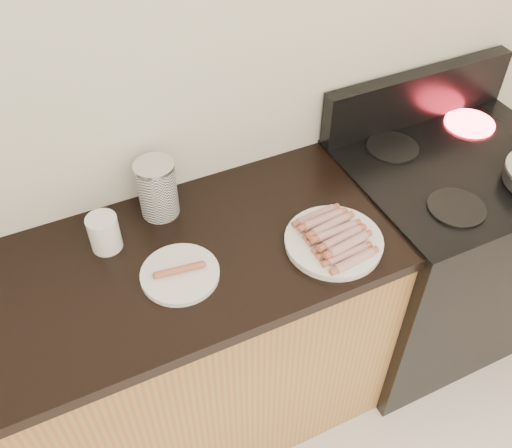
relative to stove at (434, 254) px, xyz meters
name	(u,v)px	position (x,y,z in m)	size (l,w,h in m)	color
wall_back	(206,66)	(-0.78, 0.32, 0.84)	(4.00, 0.04, 2.60)	silver
cabinet_base	(56,403)	(-1.48, 0.01, -0.03)	(2.20, 0.59, 0.86)	brown
counter_slab	(15,320)	(-1.48, 0.01, 0.42)	(2.20, 0.62, 0.04)	black
stove	(434,254)	(0.00, 0.00, 0.00)	(0.76, 0.65, 0.91)	black
stove_panel	(418,96)	(0.00, 0.28, 0.55)	(0.76, 0.06, 0.20)	black
burner_near_left	(457,208)	(-0.17, -0.17, 0.46)	(0.18, 0.18, 0.01)	black
burner_far_left	(393,148)	(-0.17, 0.17, 0.46)	(0.18, 0.18, 0.01)	black
burner_far_right	(469,123)	(0.17, 0.17, 0.46)	(0.18, 0.18, 0.01)	#FF1E2D
main_plate	(333,243)	(-0.59, -0.13, 0.45)	(0.28, 0.28, 0.02)	silver
side_plate	(180,274)	(-1.03, -0.05, 0.45)	(0.22, 0.22, 0.02)	white
hotdog_pile	(335,235)	(-0.59, -0.13, 0.49)	(0.13, 0.24, 0.05)	#9C3B41
plain_sausages	(179,270)	(-1.03, -0.05, 0.47)	(0.13, 0.04, 0.02)	#B1562E
canister	(157,189)	(-1.00, 0.23, 0.54)	(0.12, 0.12, 0.19)	white
mug	(104,233)	(-1.19, 0.15, 0.50)	(0.09, 0.09, 0.11)	white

